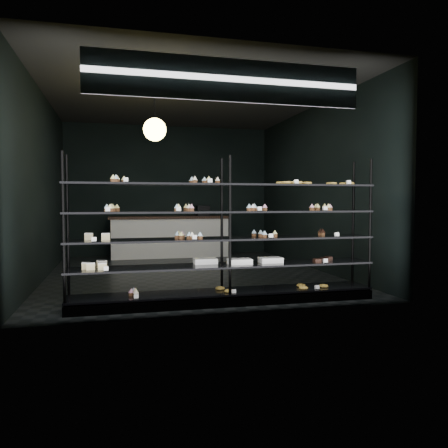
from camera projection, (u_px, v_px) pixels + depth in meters
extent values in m
cube|color=black|center=(189.00, 273.00, 8.08)|extent=(5.00, 6.00, 0.01)
cube|color=black|center=(188.00, 99.00, 7.91)|extent=(5.00, 6.00, 0.01)
cube|color=black|center=(169.00, 191.00, 10.90)|extent=(5.00, 0.01, 3.20)
cube|color=black|center=(230.00, 179.00, 5.08)|extent=(5.00, 0.01, 3.20)
cube|color=black|center=(43.00, 186.00, 7.39)|extent=(0.01, 6.00, 3.20)
cube|color=black|center=(314.00, 188.00, 8.59)|extent=(0.01, 6.00, 3.20)
cube|color=black|center=(226.00, 299.00, 5.72)|extent=(4.00, 0.50, 0.12)
cylinder|color=black|center=(64.00, 232.00, 4.99)|extent=(0.04, 0.04, 1.85)
cylinder|color=black|center=(68.00, 230.00, 5.41)|extent=(0.04, 0.04, 1.85)
cylinder|color=black|center=(230.00, 229.00, 5.46)|extent=(0.04, 0.04, 1.85)
cylinder|color=black|center=(222.00, 227.00, 5.88)|extent=(0.04, 0.04, 1.85)
cylinder|color=black|center=(370.00, 227.00, 5.93)|extent=(0.04, 0.04, 1.85)
cylinder|color=black|center=(353.00, 225.00, 6.36)|extent=(0.04, 0.04, 1.85)
cube|color=black|center=(226.00, 292.00, 5.71)|extent=(4.00, 0.50, 0.03)
cube|color=black|center=(226.00, 265.00, 5.70)|extent=(4.00, 0.50, 0.02)
cube|color=black|center=(226.00, 239.00, 5.68)|extent=(4.00, 0.50, 0.02)
cube|color=black|center=(226.00, 212.00, 5.66)|extent=(4.00, 0.50, 0.02)
cube|color=black|center=(226.00, 185.00, 5.64)|extent=(4.00, 0.50, 0.02)
cube|color=white|center=(124.00, 180.00, 5.16)|extent=(0.06, 0.04, 0.06)
cube|color=white|center=(209.00, 181.00, 5.40)|extent=(0.05, 0.04, 0.06)
cube|color=white|center=(297.00, 182.00, 5.68)|extent=(0.06, 0.04, 0.06)
cube|color=white|center=(346.00, 183.00, 5.85)|extent=(0.06, 0.04, 0.06)
cube|color=white|center=(112.00, 210.00, 5.14)|extent=(0.06, 0.04, 0.06)
cube|color=white|center=(180.00, 209.00, 5.33)|extent=(0.05, 0.04, 0.06)
cube|color=white|center=(262.00, 209.00, 5.59)|extent=(0.05, 0.04, 0.06)
cube|color=white|center=(325.00, 209.00, 5.80)|extent=(0.06, 0.04, 0.06)
cube|color=white|center=(97.00, 240.00, 5.12)|extent=(0.06, 0.04, 0.06)
cube|color=white|center=(193.00, 238.00, 5.39)|extent=(0.06, 0.04, 0.06)
cube|color=white|center=(270.00, 236.00, 5.63)|extent=(0.05, 0.04, 0.06)
cube|color=white|center=(336.00, 235.00, 5.86)|extent=(0.06, 0.04, 0.06)
cube|color=white|center=(102.00, 269.00, 5.15)|extent=(0.06, 0.04, 0.06)
cube|color=white|center=(327.00, 261.00, 5.84)|extent=(0.06, 0.04, 0.06)
cube|color=white|center=(137.00, 297.00, 5.26)|extent=(0.06, 0.04, 0.06)
cube|color=white|center=(233.00, 292.00, 5.55)|extent=(0.05, 0.04, 0.06)
cube|color=white|center=(318.00, 287.00, 5.83)|extent=(0.06, 0.04, 0.06)
cube|color=#0B123A|center=(228.00, 80.00, 5.10)|extent=(3.20, 0.04, 0.45)
cube|color=white|center=(229.00, 80.00, 5.08)|extent=(3.30, 0.02, 0.50)
cylinder|color=black|center=(154.00, 100.00, 6.75)|extent=(0.01, 0.01, 0.55)
sphere|color=#F2D054|center=(155.00, 130.00, 6.77)|extent=(0.35, 0.35, 0.35)
cube|color=silver|center=(170.00, 238.00, 10.46)|extent=(2.74, 0.60, 0.92)
cube|color=black|center=(170.00, 217.00, 10.44)|extent=(2.85, 0.65, 0.06)
cube|color=black|center=(203.00, 211.00, 10.62)|extent=(0.30, 0.30, 0.25)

